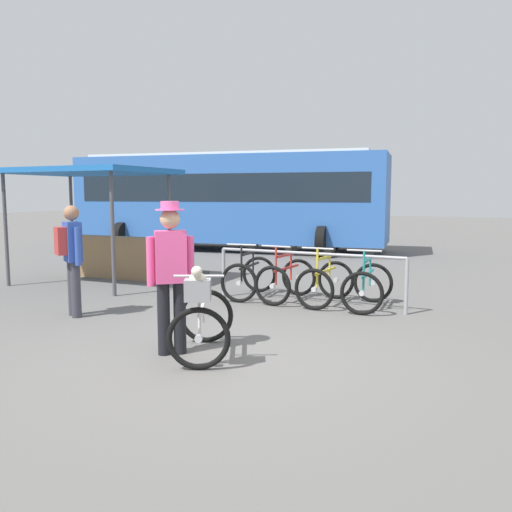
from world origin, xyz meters
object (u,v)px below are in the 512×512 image
object	(u,v)px
racked_bike_teal	(368,285)
featured_bicycle	(202,315)
market_stall	(101,214)
pedestrian_with_backpack	(71,254)
racked_bike_yellow	(326,282)
racked_bike_red	(286,279)
person_with_featured_bike	(171,271)
bus_distant	(230,196)
racked_bike_black	(250,276)

from	to	relation	value
racked_bike_teal	featured_bicycle	world-z (taller)	featured_bicycle
market_stall	pedestrian_with_backpack	bearing A→B (deg)	-58.78
racked_bike_yellow	racked_bike_teal	xyz separation A→B (m)	(0.70, -0.05, -0.00)
racked_bike_red	market_stall	distance (m)	4.38
racked_bike_red	person_with_featured_bike	xyz separation A→B (m)	(-0.20, -3.36, 0.58)
pedestrian_with_backpack	bus_distant	world-z (taller)	bus_distant
racked_bike_red	racked_bike_teal	size ratio (longest dim) A/B	1.05
person_with_featured_bike	racked_bike_black	bearing A→B (deg)	98.38
person_with_featured_bike	pedestrian_with_backpack	bearing A→B (deg)	155.84
racked_bike_black	racked_bike_yellow	world-z (taller)	same
featured_bicycle	person_with_featured_bike	size ratio (longest dim) A/B	0.73
racked_bike_teal	market_stall	size ratio (longest dim) A/B	0.35
racked_bike_yellow	bus_distant	size ratio (longest dim) A/B	0.11
racked_bike_teal	racked_bike_yellow	bearing A→B (deg)	176.02
person_with_featured_bike	bus_distant	world-z (taller)	bus_distant
racked_bike_black	pedestrian_with_backpack	bearing A→B (deg)	-127.65
person_with_featured_bike	market_stall	bearing A→B (deg)	136.28
racked_bike_black	racked_bike_teal	size ratio (longest dim) A/B	1.01
market_stall	featured_bicycle	bearing A→B (deg)	-41.24
racked_bike_black	racked_bike_red	world-z (taller)	same
racked_bike_yellow	featured_bicycle	size ratio (longest dim) A/B	0.90
racked_bike_black	pedestrian_with_backpack	xyz separation A→B (m)	(-1.82, -2.36, 0.57)
featured_bicycle	person_with_featured_bike	xyz separation A→B (m)	(-0.39, 0.02, 0.46)
featured_bicycle	market_stall	xyz separation A→B (m)	(-4.42, 3.87, 0.91)
racked_bike_red	racked_bike_yellow	distance (m)	0.70
pedestrian_with_backpack	market_stall	xyz separation A→B (m)	(-1.70, 2.81, 0.46)
racked_bike_red	bus_distant	distance (m)	8.59
racked_bike_yellow	person_with_featured_bike	world-z (taller)	person_with_featured_bike
racked_bike_yellow	pedestrian_with_backpack	bearing A→B (deg)	-144.85
pedestrian_with_backpack	racked_bike_red	bearing A→B (deg)	42.56
bus_distant	market_stall	distance (m)	6.74
bus_distant	pedestrian_with_backpack	bearing A→B (deg)	-78.55
racked_bike_black	racked_bike_red	bearing A→B (deg)	-3.98
racked_bike_teal	featured_bicycle	xyz separation A→B (m)	(-1.20, -3.28, 0.12)
racked_bike_yellow	person_with_featured_bike	distance (m)	3.48
racked_bike_black	person_with_featured_bike	xyz separation A→B (m)	(0.50, -3.41, 0.58)
racked_bike_yellow	pedestrian_with_backpack	world-z (taller)	pedestrian_with_backpack
racked_bike_black	market_stall	bearing A→B (deg)	172.83
racked_bike_black	racked_bike_yellow	xyz separation A→B (m)	(1.40, -0.10, -0.00)
racked_bike_red	featured_bicycle	distance (m)	3.39
racked_bike_yellow	bus_distant	distance (m)	9.01
racked_bike_red	pedestrian_with_backpack	xyz separation A→B (m)	(-2.52, -2.32, 0.57)
racked_bike_red	bus_distant	xyz separation A→B (m)	(-4.45, 7.22, 1.37)
pedestrian_with_backpack	bus_distant	bearing A→B (deg)	101.45
racked_bike_black	racked_bike_red	xyz separation A→B (m)	(0.70, -0.05, -0.00)
racked_bike_black	bus_distant	world-z (taller)	bus_distant
person_with_featured_bike	racked_bike_yellow	bearing A→B (deg)	74.88
racked_bike_teal	bus_distant	world-z (taller)	bus_distant
racked_bike_teal	featured_bicycle	bearing A→B (deg)	-110.10
racked_bike_teal	pedestrian_with_backpack	distance (m)	4.54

